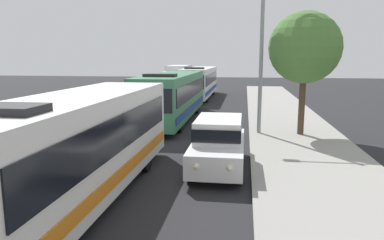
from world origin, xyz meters
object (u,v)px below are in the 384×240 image
at_px(streetlamp_mid, 262,43).
at_px(roadside_tree, 305,48).
at_px(bus_second_in_line, 173,95).
at_px(bus_lead, 78,144).
at_px(box_truck_oncoming, 178,78).
at_px(bus_middle, 199,81).
at_px(white_suv, 219,142).

xyz_separation_m(streetlamp_mid, roadside_tree, (2.13, -0.03, -0.27)).
height_order(bus_second_in_line, streetlamp_mid, streetlamp_mid).
bearing_deg(streetlamp_mid, bus_lead, -119.21).
xyz_separation_m(bus_second_in_line, box_truck_oncoming, (-3.30, 19.24, 0.02)).
bearing_deg(roadside_tree, bus_middle, 113.30).
bearing_deg(streetlamp_mid, roadside_tree, -0.92).
distance_m(bus_lead, white_suv, 5.20).
distance_m(bus_lead, box_truck_oncoming, 32.91).
distance_m(bus_middle, streetlamp_mid, 18.53).
relative_size(white_suv, streetlamp_mid, 0.62).
xyz_separation_m(bus_lead, bus_second_in_line, (0.00, 13.51, 0.00)).
relative_size(bus_middle, roadside_tree, 1.99).
distance_m(bus_lead, streetlamp_mid, 11.50).
bearing_deg(roadside_tree, bus_lead, -128.05).
xyz_separation_m(bus_lead, roadside_tree, (7.53, 9.62, 2.87)).
relative_size(streetlamp_mid, roadside_tree, 1.23).
xyz_separation_m(bus_middle, streetlamp_mid, (5.40, -17.45, 3.14)).
xyz_separation_m(bus_second_in_line, bus_middle, (0.00, 13.60, 0.00)).
bearing_deg(box_truck_oncoming, bus_lead, -84.24).
xyz_separation_m(white_suv, box_truck_oncoming, (-7.00, 29.16, 0.67)).
bearing_deg(bus_lead, bus_middle, 90.00).
bearing_deg(bus_second_in_line, white_suv, -69.55).
xyz_separation_m(box_truck_oncoming, roadside_tree, (10.83, -23.12, 2.85)).
bearing_deg(bus_second_in_line, streetlamp_mid, -35.51).
height_order(box_truck_oncoming, roadside_tree, roadside_tree).
height_order(bus_lead, bus_middle, same).
bearing_deg(bus_second_in_line, bus_middle, 90.00).
xyz_separation_m(bus_middle, white_suv, (3.70, -23.51, -0.66)).
distance_m(box_truck_oncoming, roadside_tree, 25.69).
height_order(white_suv, roadside_tree, roadside_tree).
distance_m(bus_second_in_line, roadside_tree, 8.95).
bearing_deg(box_truck_oncoming, bus_second_in_line, -80.26).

